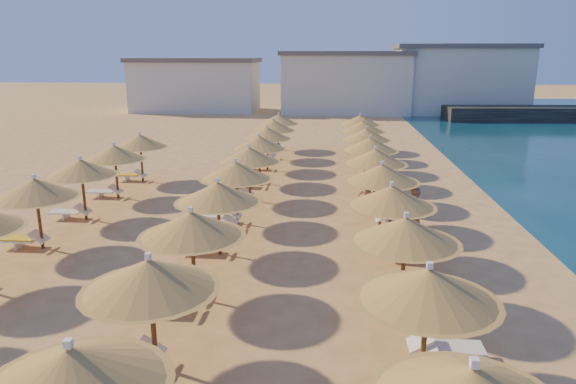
# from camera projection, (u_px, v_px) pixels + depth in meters

# --- Properties ---
(ground) EXTENTS (220.00, 220.00, 0.00)m
(ground) POSITION_uv_depth(u_px,v_px,m) (274.00, 256.00, 18.29)
(ground) COLOR #E3A463
(ground) RESTS_ON ground
(hotel_blocks) EXTENTS (47.79, 9.12, 8.10)m
(hotel_blocks) POSITION_uv_depth(u_px,v_px,m) (341.00, 82.00, 62.63)
(hotel_blocks) COLOR beige
(hotel_blocks) RESTS_ON ground
(parasol_row_east) EXTENTS (3.10, 37.84, 2.81)m
(parasol_row_east) POSITION_uv_depth(u_px,v_px,m) (382.00, 174.00, 20.75)
(parasol_row_east) COLOR brown
(parasol_row_east) RESTS_ON ground
(parasol_row_west) EXTENTS (3.10, 37.84, 2.81)m
(parasol_row_west) POSITION_uv_depth(u_px,v_px,m) (236.00, 172.00, 21.23)
(parasol_row_west) COLOR brown
(parasol_row_west) RESTS_ON ground
(parasol_row_inland) EXTENTS (3.10, 20.47, 2.81)m
(parasol_row_inland) POSITION_uv_depth(u_px,v_px,m) (60.00, 178.00, 20.10)
(parasol_row_inland) COLOR brown
(parasol_row_inland) RESTS_ON ground
(loungers) EXTENTS (15.81, 36.28, 0.66)m
(loungers) POSITION_uv_depth(u_px,v_px,m) (270.00, 219.00, 21.33)
(loungers) COLOR silver
(loungers) RESTS_ON ground
(beachgoer_c) EXTENTS (0.93, 0.85, 1.52)m
(beachgoer_c) POSITION_uv_depth(u_px,v_px,m) (366.00, 199.00, 22.77)
(beachgoer_c) COLOR tan
(beachgoer_c) RESTS_ON ground
(beachgoer_b) EXTENTS (1.14, 1.15, 1.87)m
(beachgoer_b) POSITION_uv_depth(u_px,v_px,m) (415.00, 211.00, 20.42)
(beachgoer_b) COLOR tan
(beachgoer_b) RESTS_ON ground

